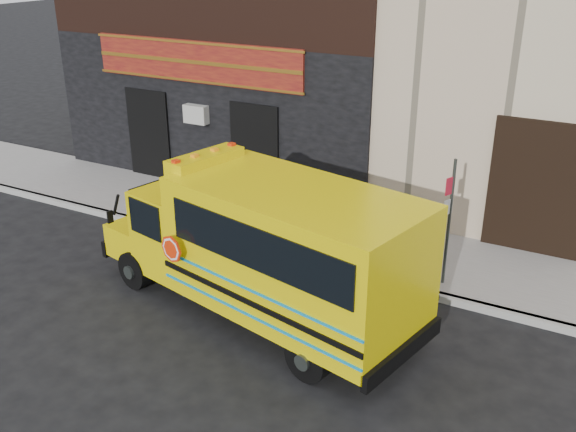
# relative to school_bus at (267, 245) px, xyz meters

# --- Properties ---
(ground) EXTENTS (120.00, 120.00, 0.00)m
(ground) POSITION_rel_school_bus_xyz_m (-0.06, -0.44, -1.51)
(ground) COLOR black
(ground) RESTS_ON ground
(curb) EXTENTS (40.00, 0.20, 0.15)m
(curb) POSITION_rel_school_bus_xyz_m (-0.06, 2.16, -1.43)
(curb) COLOR #999994
(curb) RESTS_ON ground
(sidewalk) EXTENTS (40.00, 3.00, 0.15)m
(sidewalk) POSITION_rel_school_bus_xyz_m (-0.06, 3.66, -1.43)
(sidewalk) COLOR gray
(sidewalk) RESTS_ON ground
(school_bus) EXTENTS (7.20, 3.58, 2.92)m
(school_bus) POSITION_rel_school_bus_xyz_m (0.00, 0.00, 0.00)
(school_bus) COLOR black
(school_bus) RESTS_ON ground
(sign_pole) EXTENTS (0.12, 0.23, 2.81)m
(sign_pole) POSITION_rel_school_bus_xyz_m (2.60, 2.62, 0.05)
(sign_pole) COLOR #3C4440
(sign_pole) RESTS_ON ground
(bicycle) EXTENTS (2.06, 0.98, 1.19)m
(bicycle) POSITION_rel_school_bus_xyz_m (-1.74, 0.08, -0.91)
(bicycle) COLOR black
(bicycle) RESTS_ON ground
(cyclist) EXTENTS (0.65, 0.83, 2.00)m
(cyclist) POSITION_rel_school_bus_xyz_m (-1.83, 0.01, -0.51)
(cyclist) COLOR #101B31
(cyclist) RESTS_ON ground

